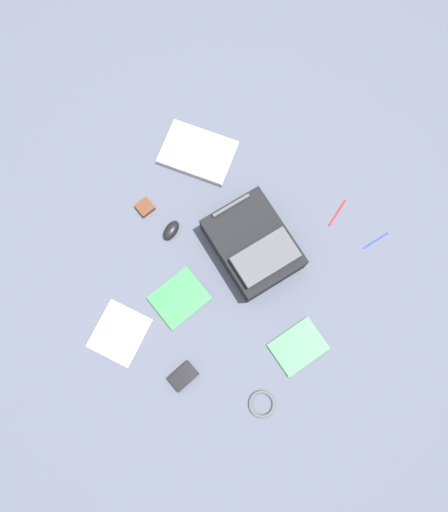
{
  "coord_description": "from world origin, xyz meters",
  "views": [
    {
      "loc": [
        0.24,
        -0.3,
        2.1
      ],
      "look_at": [
        -0.04,
        0.05,
        0.02
      ],
      "focal_mm": 32.72,
      "sensor_mm": 36.0,
      "label": 1
    }
  ],
  "objects_px": {
    "book_blue": "(120,333)",
    "computer_mouse": "(171,230)",
    "book_comic": "(298,347)",
    "pen_black": "(376,241)",
    "backpack": "(254,246)",
    "laptop": "(198,153)",
    "book_manual": "(179,298)",
    "power_brick": "(183,376)",
    "pen_blue": "(337,213)",
    "earbud_pouch": "(145,208)",
    "cable_coil": "(262,404)"
  },
  "relations": [
    {
      "from": "book_manual",
      "to": "cable_coil",
      "type": "height_order",
      "value": "book_manual"
    },
    {
      "from": "laptop",
      "to": "earbud_pouch",
      "type": "bearing_deg",
      "value": -93.33
    },
    {
      "from": "backpack",
      "to": "book_blue",
      "type": "bearing_deg",
      "value": -108.94
    },
    {
      "from": "book_blue",
      "to": "computer_mouse",
      "type": "height_order",
      "value": "computer_mouse"
    },
    {
      "from": "earbud_pouch",
      "to": "cable_coil",
      "type": "bearing_deg",
      "value": -20.49
    },
    {
      "from": "laptop",
      "to": "book_manual",
      "type": "height_order",
      "value": "laptop"
    },
    {
      "from": "backpack",
      "to": "laptop",
      "type": "distance_m",
      "value": 0.54
    },
    {
      "from": "pen_black",
      "to": "computer_mouse",
      "type": "bearing_deg",
      "value": -144.42
    },
    {
      "from": "book_blue",
      "to": "backpack",
      "type": "bearing_deg",
      "value": 71.06
    },
    {
      "from": "computer_mouse",
      "to": "pen_blue",
      "type": "height_order",
      "value": "computer_mouse"
    },
    {
      "from": "backpack",
      "to": "book_manual",
      "type": "distance_m",
      "value": 0.41
    },
    {
      "from": "laptop",
      "to": "book_comic",
      "type": "relative_size",
      "value": 1.5
    },
    {
      "from": "backpack",
      "to": "book_comic",
      "type": "relative_size",
      "value": 1.86
    },
    {
      "from": "power_brick",
      "to": "book_comic",
      "type": "bearing_deg",
      "value": 52.45
    },
    {
      "from": "laptop",
      "to": "pen_black",
      "type": "relative_size",
      "value": 2.84
    },
    {
      "from": "book_blue",
      "to": "computer_mouse",
      "type": "xyz_separation_m",
      "value": [
        -0.12,
        0.5,
        0.01
      ]
    },
    {
      "from": "book_blue",
      "to": "power_brick",
      "type": "xyz_separation_m",
      "value": [
        0.34,
        0.03,
        0.01
      ]
    },
    {
      "from": "computer_mouse",
      "to": "book_comic",
      "type": "bearing_deg",
      "value": -11.59
    },
    {
      "from": "backpack",
      "to": "computer_mouse",
      "type": "height_order",
      "value": "backpack"
    },
    {
      "from": "backpack",
      "to": "pen_blue",
      "type": "distance_m",
      "value": 0.44
    },
    {
      "from": "power_brick",
      "to": "earbud_pouch",
      "type": "relative_size",
      "value": 1.65
    },
    {
      "from": "book_manual",
      "to": "book_blue",
      "type": "bearing_deg",
      "value": -110.95
    },
    {
      "from": "computer_mouse",
      "to": "earbud_pouch",
      "type": "xyz_separation_m",
      "value": [
        -0.17,
        0.01,
        -0.01
      ]
    },
    {
      "from": "cable_coil",
      "to": "earbud_pouch",
      "type": "xyz_separation_m",
      "value": [
        -0.97,
        0.36,
        0.01
      ]
    },
    {
      "from": "book_blue",
      "to": "book_manual",
      "type": "distance_m",
      "value": 0.3
    },
    {
      "from": "book_blue",
      "to": "earbud_pouch",
      "type": "xyz_separation_m",
      "value": [
        -0.29,
        0.51,
        0.0
      ]
    },
    {
      "from": "book_comic",
      "to": "pen_black",
      "type": "relative_size",
      "value": 1.9
    },
    {
      "from": "book_blue",
      "to": "cable_coil",
      "type": "relative_size",
      "value": 2.32
    },
    {
      "from": "power_brick",
      "to": "computer_mouse",
      "type": "bearing_deg",
      "value": 134.23
    },
    {
      "from": "pen_blue",
      "to": "pen_black",
      "type": "bearing_deg",
      "value": 0.38
    },
    {
      "from": "backpack",
      "to": "laptop",
      "type": "relative_size",
      "value": 1.24
    },
    {
      "from": "book_manual",
      "to": "pen_blue",
      "type": "xyz_separation_m",
      "value": [
        0.33,
        0.77,
        -0.01
      ]
    },
    {
      "from": "computer_mouse",
      "to": "power_brick",
      "type": "xyz_separation_m",
      "value": [
        0.46,
        -0.47,
        -0.0
      ]
    },
    {
      "from": "cable_coil",
      "to": "pen_black",
      "type": "distance_m",
      "value": 0.91
    },
    {
      "from": "book_blue",
      "to": "pen_blue",
      "type": "bearing_deg",
      "value": 67.61
    },
    {
      "from": "cable_coil",
      "to": "power_brick",
      "type": "relative_size",
      "value": 1.01
    },
    {
      "from": "cable_coil",
      "to": "book_manual",
      "type": "bearing_deg",
      "value": 166.82
    },
    {
      "from": "backpack",
      "to": "pen_black",
      "type": "relative_size",
      "value": 3.52
    },
    {
      "from": "book_comic",
      "to": "laptop",
      "type": "bearing_deg",
      "value": 154.72
    },
    {
      "from": "book_comic",
      "to": "book_manual",
      "type": "distance_m",
      "value": 0.57
    },
    {
      "from": "laptop",
      "to": "power_brick",
      "type": "relative_size",
      "value": 3.4
    },
    {
      "from": "book_comic",
      "to": "power_brick",
      "type": "distance_m",
      "value": 0.52
    },
    {
      "from": "book_blue",
      "to": "book_manual",
      "type": "relative_size",
      "value": 1.04
    },
    {
      "from": "backpack",
      "to": "cable_coil",
      "type": "relative_size",
      "value": 4.17
    },
    {
      "from": "computer_mouse",
      "to": "pen_blue",
      "type": "bearing_deg",
      "value": 37.65
    },
    {
      "from": "cable_coil",
      "to": "earbud_pouch",
      "type": "bearing_deg",
      "value": 159.51
    },
    {
      "from": "backpack",
      "to": "book_manual",
      "type": "height_order",
      "value": "backpack"
    },
    {
      "from": "backpack",
      "to": "power_brick",
      "type": "height_order",
      "value": "backpack"
    },
    {
      "from": "laptop",
      "to": "computer_mouse",
      "type": "relative_size",
      "value": 3.91
    },
    {
      "from": "pen_blue",
      "to": "earbud_pouch",
      "type": "relative_size",
      "value": 2.13
    }
  ]
}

